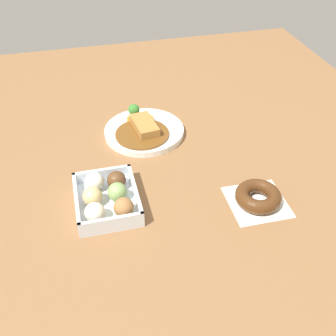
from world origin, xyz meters
name	(u,v)px	position (x,y,z in m)	size (l,w,h in m)	color
ground_plane	(147,158)	(0.00, 0.00, 0.00)	(1.60, 1.60, 0.00)	brown
curry_plate	(144,130)	(-0.11, 0.02, 0.01)	(0.23, 0.23, 0.06)	white
donut_box	(107,198)	(0.16, -0.13, 0.03)	(0.18, 0.14, 0.06)	silver
chocolate_ring_donut	(258,197)	(0.23, 0.22, 0.02)	(0.14, 0.14, 0.04)	white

